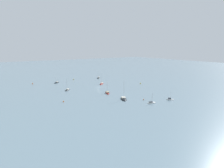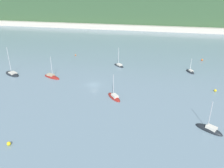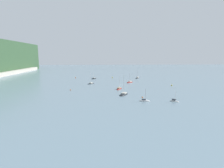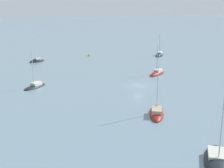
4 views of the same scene
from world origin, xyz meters
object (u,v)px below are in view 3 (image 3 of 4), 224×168
at_px(sailboat_1, 124,95).
at_px(mooring_buoy_0, 71,90).
at_px(sailboat_6, 119,89).
at_px(sailboat_2, 91,84).
at_px(mooring_buoy_4, 172,85).
at_px(sailboat_0, 145,101).
at_px(sailboat_3, 175,101).
at_px(mooring_buoy_1, 142,97).
at_px(sailboat_5, 130,82).
at_px(sailboat_7, 137,78).
at_px(mooring_buoy_3, 112,77).
at_px(mooring_buoy_2, 76,78).
at_px(sailboat_4, 94,79).

distance_m(sailboat_1, mooring_buoy_0, 33.88).
relative_size(sailboat_1, sailboat_6, 1.30).
xyz_separation_m(sailboat_2, mooring_buoy_4, (-11.93, -57.47, 0.30)).
bearing_deg(sailboat_0, mooring_buoy_0, 164.59).
xyz_separation_m(sailboat_6, mooring_buoy_4, (10.09, -38.27, 0.33)).
xyz_separation_m(sailboat_6, mooring_buoy_0, (-2.64, 30.08, 0.22)).
bearing_deg(mooring_buoy_0, sailboat_3, -119.49).
bearing_deg(mooring_buoy_1, sailboat_5, -2.29).
distance_m(sailboat_7, mooring_buoy_1, 77.87).
height_order(sailboat_5, mooring_buoy_3, sailboat_5).
xyz_separation_m(sailboat_5, mooring_buoy_3, (31.10, 11.94, 0.32)).
xyz_separation_m(sailboat_0, sailboat_5, (57.67, -2.52, 0.01)).
relative_size(sailboat_5, mooring_buoy_2, 9.76).
xyz_separation_m(sailboat_0, mooring_buoy_4, (40.95, -29.56, 0.34)).
bearing_deg(sailboat_1, mooring_buoy_3, -150.26).
height_order(sailboat_2, sailboat_4, sailboat_2).
bearing_deg(mooring_buoy_3, mooring_buoy_1, -173.14).
bearing_deg(sailboat_4, sailboat_3, 87.02).
bearing_deg(sailboat_1, sailboat_6, -148.80).
bearing_deg(mooring_buoy_1, sailboat_6, 20.69).
distance_m(sailboat_0, sailboat_2, 59.79).
xyz_separation_m(sailboat_4, mooring_buoy_0, (-54.24, 12.02, 0.25)).
relative_size(sailboat_0, mooring_buoy_4, 7.55).
distance_m(sailboat_3, sailboat_6, 39.23).
bearing_deg(sailboat_6, sailboat_4, 41.80).
distance_m(sailboat_1, mooring_buoy_1, 11.39).
distance_m(sailboat_2, sailboat_3, 68.33).
height_order(mooring_buoy_3, mooring_buoy_4, mooring_buoy_4).
height_order(sailboat_0, sailboat_3, sailboat_0).
relative_size(sailboat_3, sailboat_5, 0.65).
height_order(sailboat_4, mooring_buoy_2, sailboat_4).
relative_size(sailboat_5, mooring_buoy_3, 9.88).
xyz_separation_m(sailboat_7, mooring_buoy_4, (-42.30, -15.72, 0.33)).
distance_m(sailboat_0, mooring_buoy_1, 6.55).
distance_m(sailboat_4, sailboat_5, 38.38).
relative_size(sailboat_5, mooring_buoy_4, 9.77).
bearing_deg(mooring_buoy_0, sailboat_5, -54.52).
xyz_separation_m(sailboat_7, mooring_buoy_0, (-55.03, 52.64, 0.22)).
xyz_separation_m(sailboat_2, mooring_buoy_0, (-24.66, 10.89, 0.20)).
distance_m(sailboat_3, sailboat_7, 84.65).
distance_m(sailboat_5, mooring_buoy_3, 33.31).
distance_m(mooring_buoy_0, mooring_buoy_2, 61.29).
xyz_separation_m(sailboat_3, sailboat_7, (84.65, -0.25, -0.03)).
relative_size(sailboat_2, sailboat_6, 0.97).
bearing_deg(sailboat_3, mooring_buoy_4, 120.04).
xyz_separation_m(sailboat_3, sailboat_4, (83.87, 40.36, -0.06)).
distance_m(sailboat_5, sailboat_6, 29.06).
relative_size(sailboat_0, sailboat_2, 0.75).
bearing_deg(sailboat_0, sailboat_2, 138.45).
bearing_deg(sailboat_4, mooring_buoy_2, -49.67).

